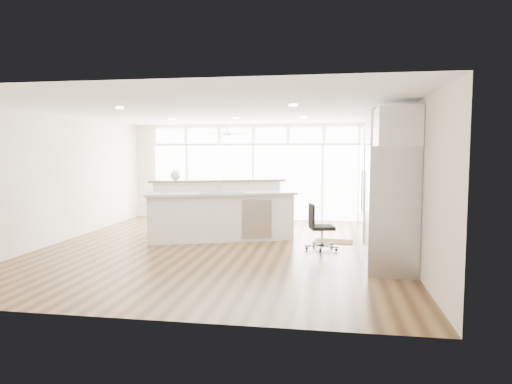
# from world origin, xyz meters

# --- Properties ---
(floor) EXTENTS (7.00, 8.00, 0.02)m
(floor) POSITION_xyz_m (0.00, 0.00, -0.01)
(floor) COLOR #432B14
(floor) RESTS_ON ground
(ceiling) EXTENTS (7.00, 8.00, 0.02)m
(ceiling) POSITION_xyz_m (0.00, 0.00, 2.70)
(ceiling) COLOR white
(ceiling) RESTS_ON wall_back
(wall_back) EXTENTS (7.00, 0.04, 2.70)m
(wall_back) POSITION_xyz_m (0.00, 4.00, 1.35)
(wall_back) COLOR silver
(wall_back) RESTS_ON floor
(wall_front) EXTENTS (7.00, 0.04, 2.70)m
(wall_front) POSITION_xyz_m (0.00, -4.00, 1.35)
(wall_front) COLOR silver
(wall_front) RESTS_ON floor
(wall_left) EXTENTS (0.04, 8.00, 2.70)m
(wall_left) POSITION_xyz_m (-3.50, 0.00, 1.35)
(wall_left) COLOR silver
(wall_left) RESTS_ON floor
(wall_right) EXTENTS (0.04, 8.00, 2.70)m
(wall_right) POSITION_xyz_m (3.50, 0.00, 1.35)
(wall_right) COLOR silver
(wall_right) RESTS_ON floor
(glass_wall) EXTENTS (5.80, 0.06, 2.08)m
(glass_wall) POSITION_xyz_m (0.00, 3.94, 1.05)
(glass_wall) COLOR white
(glass_wall) RESTS_ON wall_back
(transom_row) EXTENTS (5.90, 0.06, 0.40)m
(transom_row) POSITION_xyz_m (0.00, 3.94, 2.38)
(transom_row) COLOR white
(transom_row) RESTS_ON wall_back
(desk_window) EXTENTS (0.04, 0.85, 0.85)m
(desk_window) POSITION_xyz_m (3.46, 0.30, 1.55)
(desk_window) COLOR white
(desk_window) RESTS_ON wall_right
(ceiling_fan) EXTENTS (1.16, 1.16, 0.32)m
(ceiling_fan) POSITION_xyz_m (-0.50, 2.80, 2.48)
(ceiling_fan) COLOR white
(ceiling_fan) RESTS_ON ceiling
(recessed_lights) EXTENTS (3.40, 3.00, 0.02)m
(recessed_lights) POSITION_xyz_m (0.00, 0.20, 2.68)
(recessed_lights) COLOR white
(recessed_lights) RESTS_ON ceiling
(oven_cabinet) EXTENTS (0.64, 1.20, 2.50)m
(oven_cabinet) POSITION_xyz_m (3.17, 1.80, 1.25)
(oven_cabinet) COLOR white
(oven_cabinet) RESTS_ON floor
(desk_nook) EXTENTS (0.72, 1.30, 0.76)m
(desk_nook) POSITION_xyz_m (3.13, 0.30, 0.38)
(desk_nook) COLOR white
(desk_nook) RESTS_ON floor
(upper_cabinets) EXTENTS (0.64, 1.30, 0.64)m
(upper_cabinets) POSITION_xyz_m (3.17, 0.30, 2.35)
(upper_cabinets) COLOR white
(upper_cabinets) RESTS_ON wall_right
(refrigerator) EXTENTS (0.76, 0.90, 2.00)m
(refrigerator) POSITION_xyz_m (3.11, -1.35, 1.00)
(refrigerator) COLOR #ADAEB2
(refrigerator) RESTS_ON floor
(fridge_cabinet) EXTENTS (0.64, 0.90, 0.60)m
(fridge_cabinet) POSITION_xyz_m (3.17, -1.35, 2.30)
(fridge_cabinet) COLOR white
(fridge_cabinet) RESTS_ON wall_right
(framed_photos) EXTENTS (0.06, 0.22, 0.80)m
(framed_photos) POSITION_xyz_m (3.46, 0.92, 1.40)
(framed_photos) COLOR black
(framed_photos) RESTS_ON wall_right
(kitchen_island) EXTENTS (3.45, 2.27, 1.28)m
(kitchen_island) POSITION_xyz_m (-0.20, 0.82, 0.64)
(kitchen_island) COLOR white
(kitchen_island) RESTS_ON floor
(rug) EXTENTS (0.86, 0.66, 0.01)m
(rug) POSITION_xyz_m (2.24, 0.96, 0.01)
(rug) COLOR #372511
(rug) RESTS_ON floor
(office_chair) EXTENTS (0.56, 0.53, 0.89)m
(office_chair) POSITION_xyz_m (2.00, 0.14, 0.45)
(office_chair) COLOR black
(office_chair) RESTS_ON floor
(fishbowl) EXTENTS (0.29, 0.29, 0.22)m
(fishbowl) POSITION_xyz_m (-1.23, 0.87, 1.39)
(fishbowl) COLOR silver
(fishbowl) RESTS_ON kitchen_island
(monitor) EXTENTS (0.11, 0.54, 0.45)m
(monitor) POSITION_xyz_m (3.05, 0.30, 0.98)
(monitor) COLOR black
(monitor) RESTS_ON desk_nook
(keyboard) EXTENTS (0.14, 0.33, 0.02)m
(keyboard) POSITION_xyz_m (2.88, 0.30, 0.77)
(keyboard) COLOR silver
(keyboard) RESTS_ON desk_nook
(potted_plant) EXTENTS (0.32, 0.34, 0.24)m
(potted_plant) POSITION_xyz_m (3.17, 1.80, 2.62)
(potted_plant) COLOR #284F21
(potted_plant) RESTS_ON oven_cabinet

